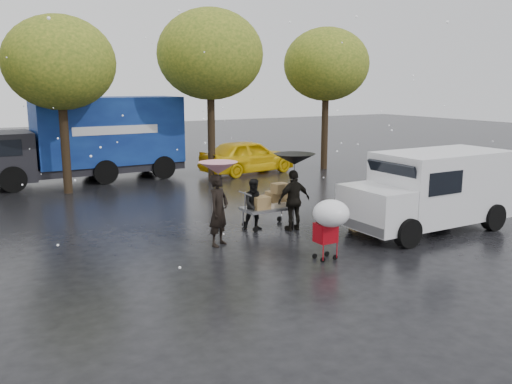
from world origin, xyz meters
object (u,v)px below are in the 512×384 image
person_pink (219,210)px  person_black (294,200)px  white_van (432,189)px  blue_truck (89,139)px  shopping_cart (330,217)px  yellow_taxi (248,156)px  vendor_cart (271,202)px

person_pink → person_black: (2.47, 0.27, -0.06)m
white_van → blue_truck: size_ratio=0.59×
person_pink → blue_truck: 11.29m
person_black → white_van: 3.86m
shopping_cart → yellow_taxi: bearing=69.5°
shopping_cart → blue_truck: size_ratio=0.18×
person_black → shopping_cart: size_ratio=1.17×
vendor_cart → white_van: white_van is taller
person_black → white_van: white_van is taller
shopping_cart → yellow_taxi: (4.49, 12.00, -0.28)m
shopping_cart → yellow_taxi: size_ratio=0.32×
vendor_cart → blue_truck: blue_truck is taller
white_van → yellow_taxi: 11.19m
person_pink → shopping_cart: 2.94m
person_black → vendor_cart: 0.77m
blue_truck → yellow_taxi: size_ratio=1.81×
person_black → shopping_cart: 2.81m
person_black → vendor_cart: person_black is taller
person_black → yellow_taxi: 10.02m
shopping_cart → white_van: 4.26m
person_pink → white_van: white_van is taller
white_van → blue_truck: blue_truck is taller
person_pink → shopping_cart: size_ratio=1.25×
shopping_cart → white_van: size_ratio=0.30×
vendor_cart → shopping_cart: (-0.45, -3.35, 0.34)m
vendor_cart → person_black: bearing=-61.5°
vendor_cart → person_pink: bearing=-156.1°
blue_truck → shopping_cart: bearing=-80.7°
person_pink → yellow_taxi: (6.16, 9.58, -0.14)m
person_pink → white_van: bearing=-47.4°
vendor_cart → shopping_cart: size_ratio=1.04×
person_pink → blue_truck: bearing=60.7°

